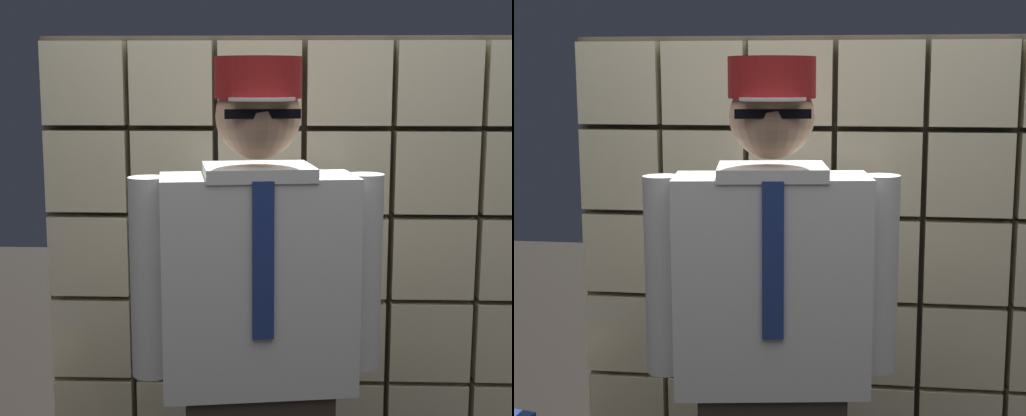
# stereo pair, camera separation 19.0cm
# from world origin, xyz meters

# --- Properties ---
(glass_block_wall) EXTENTS (1.86, 0.10, 1.86)m
(glass_block_wall) POSITION_xyz_m (0.00, 1.13, 0.91)
(glass_block_wall) COLOR beige
(glass_block_wall) RESTS_ON ground
(standing_person) EXTENTS (0.70, 0.33, 1.75)m
(standing_person) POSITION_xyz_m (-0.14, 0.47, 0.91)
(standing_person) COLOR #382D23
(standing_person) RESTS_ON ground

